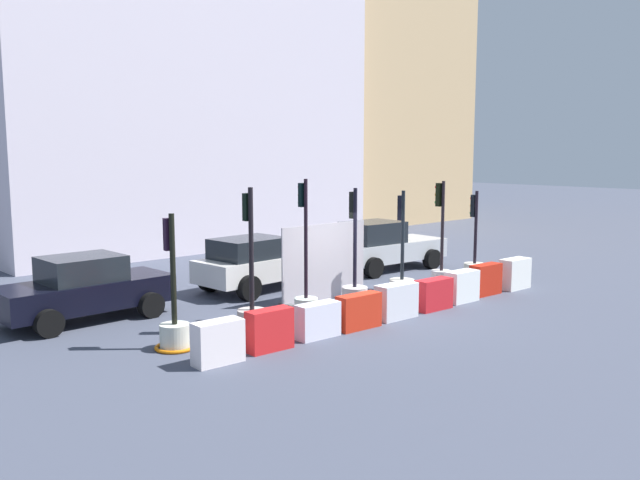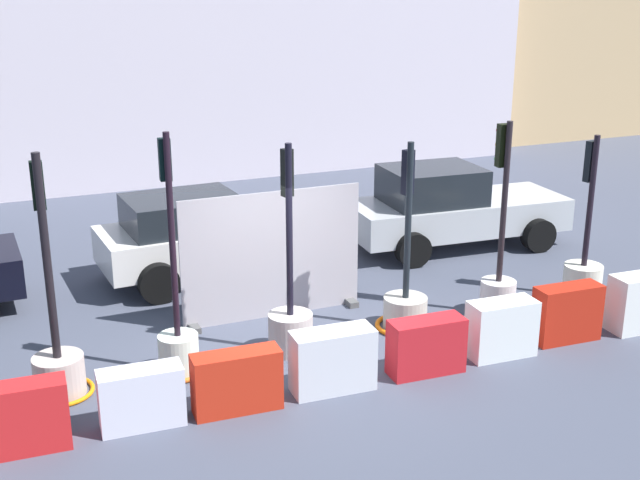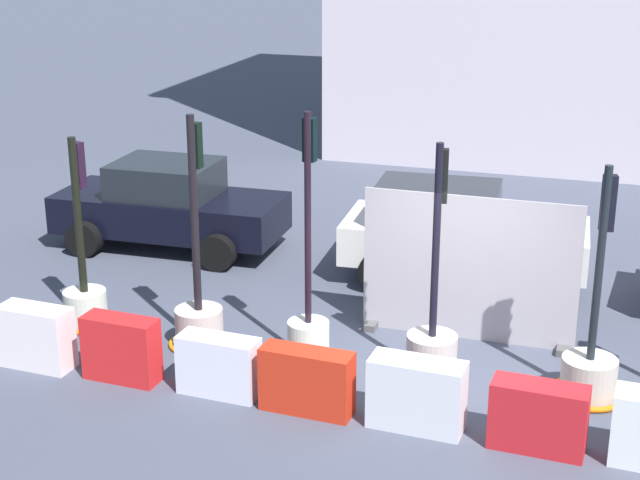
# 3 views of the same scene
# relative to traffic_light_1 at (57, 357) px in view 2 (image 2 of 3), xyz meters

# --- Properties ---
(ground_plane) EXTENTS (120.00, 120.00, 0.00)m
(ground_plane) POSITION_rel_traffic_light_1_xyz_m (3.41, -0.31, -0.52)
(ground_plane) COLOR #414656
(traffic_light_1) EXTENTS (0.87, 0.87, 3.26)m
(traffic_light_1) POSITION_rel_traffic_light_1_xyz_m (0.00, 0.00, 0.00)
(traffic_light_1) COLOR #BCAAA2
(traffic_light_1) RESTS_ON ground_plane
(traffic_light_2) EXTENTS (0.79, 0.79, 3.40)m
(traffic_light_2) POSITION_rel_traffic_light_1_xyz_m (1.60, -0.00, 0.02)
(traffic_light_2) COLOR silver
(traffic_light_2) RESTS_ON ground_plane
(traffic_light_3) EXTENTS (0.66, 0.66, 3.12)m
(traffic_light_3) POSITION_rel_traffic_light_1_xyz_m (3.28, 0.01, 0.02)
(traffic_light_3) COLOR #B9ADA9
(traffic_light_3) RESTS_ON ground_plane
(traffic_light_4) EXTENTS (0.94, 0.94, 2.97)m
(traffic_light_4) POSITION_rel_traffic_light_1_xyz_m (5.24, 0.10, -0.09)
(traffic_light_4) COLOR #B8B2A5
(traffic_light_4) RESTS_ON ground_plane
(traffic_light_5) EXTENTS (0.58, 0.58, 3.18)m
(traffic_light_5) POSITION_rel_traffic_light_1_xyz_m (6.91, 0.03, 0.15)
(traffic_light_5) COLOR silver
(traffic_light_5) RESTS_ON ground_plane
(traffic_light_6) EXTENTS (0.66, 0.66, 2.82)m
(traffic_light_6) POSITION_rel_traffic_light_1_xyz_m (8.72, 0.10, -0.00)
(traffic_light_6) COLOR silver
(traffic_light_6) RESTS_ON ground_plane
(construction_barrier_1) EXTENTS (1.01, 0.42, 0.85)m
(construction_barrier_1) POSITION_rel_traffic_light_1_xyz_m (-0.51, -1.27, -0.10)
(construction_barrier_1) COLOR red
(construction_barrier_1) RESTS_ON ground_plane
(construction_barrier_2) EXTENTS (1.04, 0.44, 0.77)m
(construction_barrier_2) POSITION_rel_traffic_light_1_xyz_m (0.84, -1.25, -0.14)
(construction_barrier_2) COLOR silver
(construction_barrier_2) RESTS_ON ground_plane
(construction_barrier_3) EXTENTS (1.15, 0.42, 0.80)m
(construction_barrier_3) POSITION_rel_traffic_light_1_xyz_m (2.03, -1.34, -0.12)
(construction_barrier_3) COLOR red
(construction_barrier_3) RESTS_ON ground_plane
(construction_barrier_4) EXTENTS (1.13, 0.50, 0.85)m
(construction_barrier_4) POSITION_rel_traffic_light_1_xyz_m (3.37, -1.32, -0.10)
(construction_barrier_4) COLOR silver
(construction_barrier_4) RESTS_ON ground_plane
(construction_barrier_5) EXTENTS (1.09, 0.46, 0.80)m
(construction_barrier_5) POSITION_rel_traffic_light_1_xyz_m (4.77, -1.37, -0.13)
(construction_barrier_5) COLOR red
(construction_barrier_5) RESTS_ON ground_plane
(construction_barrier_6) EXTENTS (1.01, 0.50, 0.84)m
(construction_barrier_6) POSITION_rel_traffic_light_1_xyz_m (6.05, -1.32, -0.10)
(construction_barrier_6) COLOR white
(construction_barrier_6) RESTS_ON ground_plane
(construction_barrier_7) EXTENTS (1.06, 0.43, 0.87)m
(construction_barrier_7) POSITION_rel_traffic_light_1_xyz_m (7.27, -1.27, -0.09)
(construction_barrier_7) COLOR #B32010
(construction_barrier_7) RESTS_ON ground_plane
(car_silver_hatchback) EXTENTS (4.58, 2.28, 1.69)m
(car_silver_hatchback) POSITION_rel_traffic_light_1_xyz_m (8.05, 3.37, 0.29)
(car_silver_hatchback) COLOR #B4B8BB
(car_silver_hatchback) RESTS_ON ground_plane
(car_white_van) EXTENTS (3.97, 2.22, 1.57)m
(car_white_van) POSITION_rel_traffic_light_1_xyz_m (2.93, 3.61, 0.28)
(car_white_van) COLOR silver
(car_white_van) RESTS_ON ground_plane
(site_fence_panel) EXTENTS (3.01, 0.50, 2.09)m
(site_fence_panel) POSITION_rel_traffic_light_1_xyz_m (3.50, 1.36, 0.46)
(site_fence_panel) COLOR #A39EA5
(site_fence_panel) RESTS_ON ground_plane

